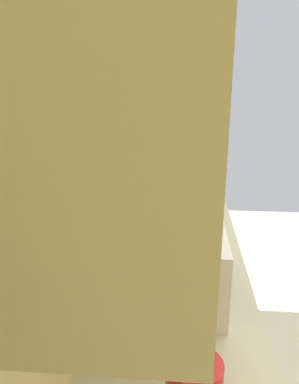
{
  "coord_description": "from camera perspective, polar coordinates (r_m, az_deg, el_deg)",
  "views": [
    {
      "loc": [
        -1.68,
        1.32,
        1.79
      ],
      "look_at": [
        -0.43,
        1.42,
        1.38
      ],
      "focal_mm": 36.45,
      "sensor_mm": 36.0,
      "label": 1
    }
  ],
  "objects": [
    {
      "name": "upper_cabinets",
      "position": [
        1.33,
        -0.87,
        17.89
      ],
      "size": [
        1.99,
        0.34,
        0.63
      ],
      "color": "beige"
    },
    {
      "name": "wall_back",
      "position": [
        1.75,
        -7.2,
        6.01
      ],
      "size": [
        3.97,
        0.12,
        2.85
      ],
      "primitive_type": "cube",
      "color": "#E1C179",
      "rests_on": "ground_plane"
    },
    {
      "name": "microwave",
      "position": [
        1.55,
        3.4,
        -9.7
      ],
      "size": [
        0.52,
        0.4,
        0.28
      ],
      "color": "white",
      "rests_on": "counter_run"
    },
    {
      "name": "oven_range",
      "position": [
        3.44,
        4.68,
        -4.34
      ],
      "size": [
        0.59,
        0.64,
        1.1
      ],
      "color": "#B7BABF",
      "rests_on": "ground_plane"
    },
    {
      "name": "bowl",
      "position": [
        2.33,
        5.64,
        -2.86
      ],
      "size": [
        0.16,
        0.16,
        0.06
      ],
      "color": "silver",
      "rests_on": "counter_run"
    }
  ]
}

